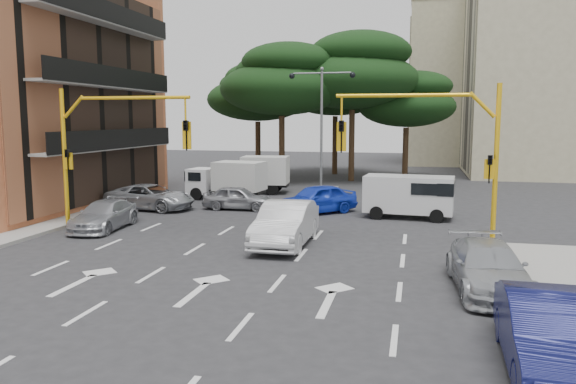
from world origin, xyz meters
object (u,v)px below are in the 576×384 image
signal_mast_right (444,143)px  car_silver_cross_b (238,198)px  car_navy_parked (550,335)px  car_silver_parked (488,267)px  car_blue_compact (316,199)px  car_white_hatch (286,224)px  box_truck_b (252,175)px  box_truck_a (227,180)px  signal_mast_left (102,140)px  street_lamp_center (322,108)px  van_white (409,197)px  car_silver_wagon (104,215)px  car_silver_cross_a (150,197)px

signal_mast_right → car_silver_cross_b: bearing=145.1°
car_navy_parked → car_silver_parked: size_ratio=0.99×
car_blue_compact → car_silver_cross_b: size_ratio=1.17×
car_white_hatch → box_truck_b: size_ratio=1.03×
car_blue_compact → box_truck_a: 7.06m
signal_mast_left → car_silver_parked: signal_mast_left is taller
signal_mast_left → box_truck_b: bearing=79.9°
signal_mast_right → street_lamp_center: (-6.80, 14.01, 1.54)m
van_white → box_truck_b: size_ratio=0.86×
car_silver_cross_b → car_silver_parked: 16.27m
car_white_hatch → car_silver_wagon: size_ratio=1.18×
car_white_hatch → car_navy_parked: 11.90m
signal_mast_right → car_silver_parked: size_ratio=1.30×
street_lamp_center → car_silver_parked: street_lamp_center is taller
signal_mast_left → car_silver_cross_b: 8.51m
car_silver_cross_b → car_silver_parked: (11.13, -11.86, 0.04)m
car_blue_compact → car_navy_parked: 18.24m
car_blue_compact → van_white: (4.55, -0.28, 0.31)m
car_silver_cross_b → car_navy_parked: car_navy_parked is taller
signal_mast_right → car_silver_cross_a: signal_mast_right is taller
signal_mast_left → van_white: bearing=27.5°
signal_mast_right → car_silver_parked: 5.92m
signal_mast_left → car_silver_cross_a: (-0.97, 6.02, -3.22)m
car_navy_parked → box_truck_b: 26.74m
signal_mast_right → street_lamp_center: bearing=115.9°
box_truck_a → car_navy_parked: bearing=-140.2°
car_silver_cross_a → box_truck_a: size_ratio=1.03×
van_white → signal_mast_left: bearing=-57.2°
signal_mast_right → box_truck_b: (-11.21, 13.51, -2.70)m
signal_mast_right → box_truck_a: (-11.83, 10.36, -2.75)m
car_white_hatch → car_silver_cross_a: bearing=143.2°
car_navy_parked → box_truck_b: bearing=120.2°
car_blue_compact → box_truck_b: size_ratio=0.89×
car_silver_cross_b → box_truck_b: box_truck_b is taller
signal_mast_left → street_lamp_center: street_lamp_center is taller
car_silver_cross_a → car_silver_cross_b: bearing=-69.9°
car_silver_cross_a → car_blue_compact: bearing=-77.8°
car_white_hatch → car_silver_wagon: bearing=171.3°
street_lamp_center → car_white_hatch: size_ratio=1.56×
street_lamp_center → car_white_hatch: (1.10, -14.58, -4.61)m
car_silver_cross_a → car_silver_cross_b: 4.63m
signal_mast_left → car_navy_parked: (15.20, -9.97, -3.13)m
street_lamp_center → car_silver_cross_b: bearing=-114.9°
box_truck_b → signal_mast_left: bearing=164.3°
van_white → car_silver_cross_a: bearing=-82.9°
van_white → box_truck_b: (-9.94, 7.09, 0.14)m
car_navy_parked → signal_mast_left: bearing=148.4°
car_blue_compact → box_truck_a: box_truck_a is taller
car_silver_cross_a → box_truck_b: size_ratio=0.99×
signal_mast_left → car_silver_parked: 15.80m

